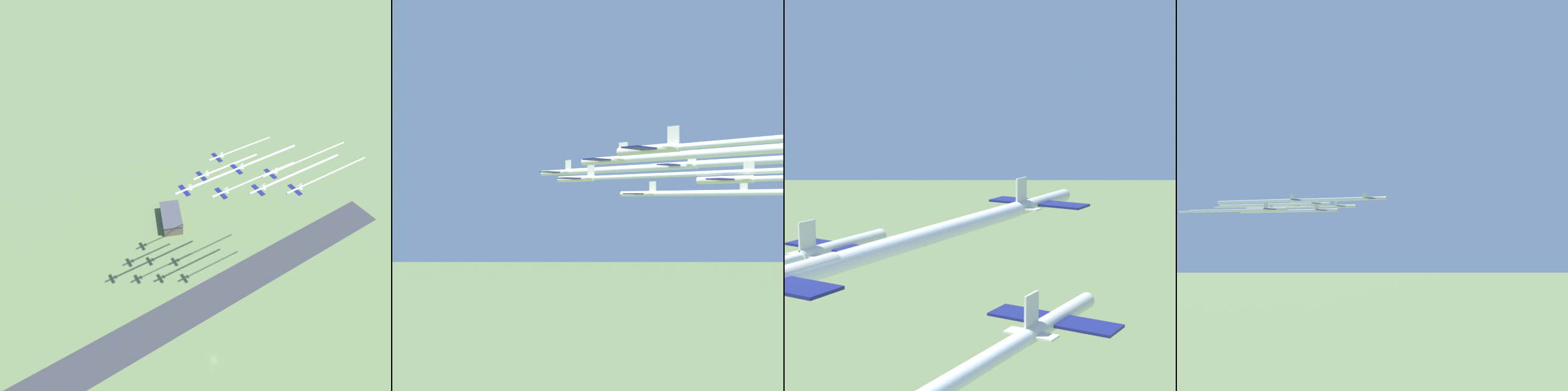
{
  "view_description": "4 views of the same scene",
  "coord_description": "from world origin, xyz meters",
  "views": [
    {
      "loc": [
        -100.76,
        30.48,
        252.15
      ],
      "look_at": [
        34.7,
        5.92,
        118.94
      ],
      "focal_mm": 35.0,
      "sensor_mm": 36.0,
      "label": 1
    },
    {
      "loc": [
        -7.32,
        -103.39,
        113.01
      ],
      "look_at": [
        45.77,
        9.8,
        114.18
      ],
      "focal_mm": 50.0,
      "sensor_mm": 36.0,
      "label": 2
    },
    {
      "loc": [
        89.07,
        -34.88,
        130.37
      ],
      "look_at": [
        34.5,
        7.65,
        119.84
      ],
      "focal_mm": 70.0,
      "sensor_mm": 36.0,
      "label": 3
    },
    {
      "loc": [
        154.95,
        103.26,
        106.25
      ],
      "look_at": [
        39.44,
        11.19,
        120.49
      ],
      "focal_mm": 35.0,
      "sensor_mm": 36.0,
      "label": 4
    }
  ],
  "objects": [
    {
      "name": "jet_5",
      "position": [
        68.0,
        -12.44,
        114.67
      ],
      "size": [
        9.28,
        9.53,
        3.22
      ],
      "rotation": [
        0.0,
        0.0,
        0.36
      ],
      "color": "silver"
    },
    {
      "name": "jet_0",
      "position": [
        38.79,
        11.17,
        119.44
      ],
      "size": [
        9.28,
        9.53,
        3.22
      ],
      "rotation": [
        0.0,
        0.0,
        0.36
      ],
      "color": "silver"
    },
    {
      "name": "jet_3",
      "position": [
        32.35,
        -25.84,
        119.5
      ],
      "size": [
        9.28,
        9.53,
        3.22
      ],
      "rotation": [
        0.0,
        0.0,
        0.36
      ],
      "color": "silver"
    },
    {
      "name": "smoke_trail_4",
      "position": [
        58.18,
        -40.44,
        119.54
      ],
      "size": [
        14.12,
        34.81,
        1.3
      ],
      "rotation": [
        0.0,
        0.0,
        0.36
      ],
      "color": "white"
    },
    {
      "name": "jet_2",
      "position": [
        53.4,
        -0.63,
        114.55
      ],
      "size": [
        9.28,
        9.53,
        3.22
      ],
      "rotation": [
        0.0,
        0.0,
        0.36
      ],
      "color": "silver"
    },
    {
      "name": "smoke_trail_0",
      "position": [
        46.1,
        -8.28,
        119.39
      ],
      "size": [
        12.74,
        31.1,
        1.32
      ],
      "rotation": [
        0.0,
        0.0,
        0.36
      ],
      "color": "white"
    },
    {
      "name": "smoke_trail_7",
      "position": [
        57.63,
        -66.05,
        116.19
      ],
      "size": [
        19.01,
        48.85,
        0.81
      ],
      "rotation": [
        0.0,
        0.0,
        0.36
      ],
      "color": "white"
    },
    {
      "name": "jet_4",
      "position": [
        50.18,
        -19.14,
        119.59
      ],
      "size": [
        9.28,
        9.53,
        3.22
      ],
      "rotation": [
        0.0,
        0.0,
        0.36
      ],
      "color": "silver"
    },
    {
      "name": "smoke_trail_2",
      "position": [
        60.83,
        -20.42,
        114.5
      ],
      "size": [
        12.81,
        31.71,
        1.11
      ],
      "rotation": [
        0.0,
        0.0,
        0.36
      ],
      "color": "white"
    },
    {
      "name": "jet_6",
      "position": [
        29.13,
        -44.34,
        119.56
      ],
      "size": [
        9.28,
        9.53,
        3.22
      ],
      "rotation": [
        0.0,
        0.0,
        0.36
      ],
      "color": "silver"
    },
    {
      "name": "smoke_trail_5",
      "position": [
        75.67,
        -32.85,
        114.62
      ],
      "size": [
        12.96,
        32.84,
        0.77
      ],
      "rotation": [
        0.0,
        0.0,
        0.36
      ],
      "color": "white"
    },
    {
      "name": "smoke_trail_1",
      "position": [
        44.97,
        -32.36,
        117.26
      ],
      "size": [
        16.44,
        42.07,
        0.79
      ],
      "rotation": [
        0.0,
        0.0,
        0.36
      ],
      "color": "white"
    },
    {
      "name": "jet_1",
      "position": [
        35.57,
        -7.33,
        117.31
      ],
      "size": [
        9.28,
        9.53,
        3.22
      ],
      "rotation": [
        0.0,
        0.0,
        0.36
      ],
      "color": "silver"
    },
    {
      "name": "jet_7",
      "position": [
        46.96,
        -37.64,
        116.24
      ],
      "size": [
        9.28,
        9.53,
        3.22
      ],
      "rotation": [
        0.0,
        0.0,
        0.36
      ],
      "color": "silver"
    },
    {
      "name": "smoke_trail_6",
      "position": [
        38.93,
        -70.41,
        119.51
      ],
      "size": [
        17.21,
        44.16,
        0.77
      ],
      "rotation": [
        0.0,
        0.0,
        0.36
      ],
      "color": "white"
    },
    {
      "name": "smoke_trail_3",
      "position": [
        43.0,
        -54.18,
        119.45
      ],
      "size": [
        19.33,
        48.85,
        1.21
      ],
      "rotation": [
        0.0,
        0.0,
        0.36
      ],
      "color": "white"
    }
  ]
}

